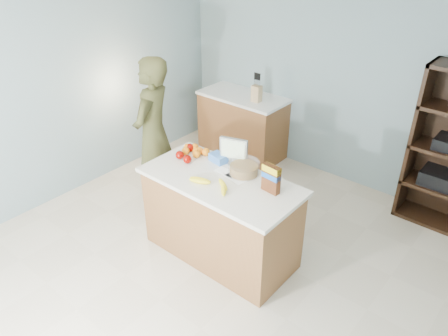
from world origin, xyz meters
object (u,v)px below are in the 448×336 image
Objects in this scene: person at (153,134)px; cereal_box at (271,177)px; tv at (234,150)px; counter_peninsula at (221,221)px.

person reaches higher than cereal_box.
tv is (1.15, 0.03, 0.17)m from person.
cereal_box is (0.48, 0.13, 0.64)m from counter_peninsula.
tv is 0.60m from cereal_box.
person reaches higher than tv.
person is (-1.24, 0.27, 0.48)m from counter_peninsula.
tv is at bearing 106.59° from counter_peninsula.
counter_peninsula is 0.81m from cereal_box.
counter_peninsula is at bearing 54.81° from person.
counter_peninsula is 5.53× the size of tv.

